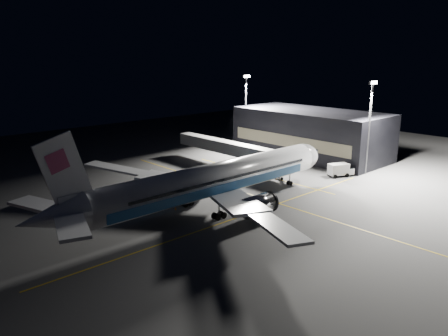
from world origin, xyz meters
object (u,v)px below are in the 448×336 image
safety_cone_b (175,208)px  service_truck (340,170)px  jet_bridge (234,149)px  floodlight_mast_south (370,119)px  safety_cone_a (159,194)px  floodlight_mast_north (246,105)px  baggage_tug (174,185)px  airliner (211,181)px  safety_cone_c (139,200)px

safety_cone_b → service_truck: bearing=-10.5°
jet_bridge → safety_cone_b: (-27.71, -14.06, -4.32)m
safety_cone_b → floodlight_mast_south: bearing=-12.4°
jet_bridge → safety_cone_a: 26.26m
floodlight_mast_south → service_truck: 12.68m
floodlight_mast_north → service_truck: floodlight_mast_north is taller
safety_cone_b → safety_cone_a: bearing=74.0°
floodlight_mast_north → baggage_tug: floodlight_mast_north is taller
airliner → safety_cone_b: (-4.63, 4.00, -4.90)m
floodlight_mast_south → safety_cone_a: (-43.29, 18.45, -12.04)m
baggage_tug → safety_cone_c: 9.83m
safety_cone_b → safety_cone_c: bearing=105.7°
airliner → floodlight_mast_north: size_ratio=2.97×
airliner → service_truck: airliner is taller
floodlight_mast_south → baggage_tug: 44.94m
safety_cone_a → safety_cone_c: size_ratio=1.27×
service_truck → safety_cone_b: bearing=-168.8°
jet_bridge → floodlight_mast_south: size_ratio=1.66×
floodlight_mast_south → baggage_tug: size_ratio=8.81×
floodlight_mast_south → safety_cone_a: size_ratio=30.88×
floodlight_mast_south → safety_cone_b: bearing=167.6°
floodlight_mast_south → service_truck: bearing=156.6°
baggage_tug → safety_cone_a: bearing=-156.1°
airliner → floodlight_mast_south: size_ratio=2.97×
floodlight_mast_north → floodlight_mast_south: same height
service_truck → safety_cone_a: size_ratio=9.15×
baggage_tug → safety_cone_a: 5.22m
floodlight_mast_north → safety_cone_a: floodlight_mast_north is taller
airliner → baggage_tug: airliner is taller
baggage_tug → safety_cone_c: (-9.59, -2.07, -0.49)m
service_truck → airliner: bearing=-163.8°
baggage_tug → safety_cone_c: bearing=-164.0°
safety_cone_a → safety_cone_c: (-4.71, -0.28, -0.07)m
jet_bridge → floodlight_mast_north: (18.00, 13.93, 7.79)m
floodlight_mast_south → safety_cone_c: floodlight_mast_south is taller
service_truck → baggage_tug: service_truck is taller
jet_bridge → baggage_tug: size_ratio=14.64×
floodlight_mast_north → safety_cone_c: bearing=-157.6°
airliner → safety_cone_b: 7.84m
floodlight_mast_north → safety_cone_a: (-43.29, -19.55, -12.04)m
safety_cone_a → floodlight_mast_south: bearing=-23.1°
airliner → floodlight_mast_north: bearing=37.9°
floodlight_mast_north → service_truck: 37.48m
floodlight_mast_north → baggage_tug: bearing=-155.2°
jet_bridge → safety_cone_c: 30.88m
airliner → baggage_tug: 15.13m
baggage_tug → safety_cone_a: (-4.89, -1.79, -0.42)m
floodlight_mast_north → safety_cone_a: 49.01m
floodlight_mast_north → floodlight_mast_south: size_ratio=1.00×
airliner → jet_bridge: 29.31m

